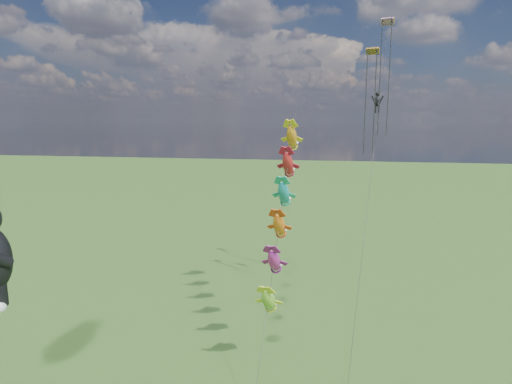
# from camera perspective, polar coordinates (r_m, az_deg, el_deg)

# --- Properties ---
(fish_windsock_rig) EXTENTS (1.15, 15.96, 16.78)m
(fish_windsock_rig) POSITION_cam_1_polar(r_m,az_deg,el_deg) (28.98, 3.42, -2.33)
(fish_windsock_rig) COLOR brown
(fish_windsock_rig) RESTS_ON ground
(parafoil_rig) EXTENTS (3.56, 17.38, 23.30)m
(parafoil_rig) POSITION_cam_1_polar(r_m,az_deg,el_deg) (34.41, 15.90, 12.52)
(parafoil_rig) COLOR brown
(parafoil_rig) RESTS_ON ground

